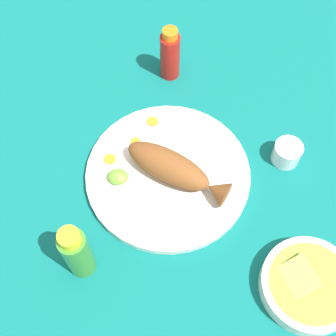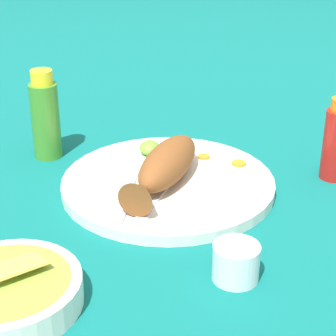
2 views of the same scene
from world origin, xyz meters
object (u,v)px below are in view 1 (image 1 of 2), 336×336
(fried_fish, at_px, (175,169))
(guacamole_bowl, at_px, (308,285))
(fork_near, at_px, (207,188))
(fork_far, at_px, (194,204))
(main_plate, at_px, (168,175))
(salt_cup, at_px, (287,154))
(hot_sauce_bottle_red, at_px, (170,54))
(hot_sauce_bottle_green, at_px, (77,252))

(fried_fish, relative_size, guacamole_bowl, 1.30)
(fork_near, relative_size, fork_far, 0.97)
(main_plate, xyz_separation_m, fork_far, (-0.06, 0.06, 0.01))
(fork_near, height_order, salt_cup, salt_cup)
(fork_far, bearing_deg, fried_fish, 137.40)
(main_plate, relative_size, fork_near, 1.93)
(hot_sauce_bottle_red, distance_m, hot_sauce_bottle_green, 0.50)
(fork_far, distance_m, hot_sauce_bottle_red, 0.36)
(main_plate, xyz_separation_m, guacamole_bowl, (-0.29, 0.19, 0.01))
(hot_sauce_bottle_green, bearing_deg, fork_far, -141.88)
(main_plate, relative_size, hot_sauce_bottle_green, 2.14)
(hot_sauce_bottle_red, height_order, salt_cup, hot_sauce_bottle_red)
(fork_far, xyz_separation_m, salt_cup, (-0.18, -0.15, 0.00))
(fried_fish, bearing_deg, fork_far, 150.91)
(fork_far, bearing_deg, hot_sauce_bottle_red, 114.31)
(main_plate, distance_m, hot_sauce_bottle_red, 0.29)
(fork_far, relative_size, salt_cup, 3.07)
(fried_fish, distance_m, fork_far, 0.08)
(fork_near, height_order, fork_far, same)
(hot_sauce_bottle_green, bearing_deg, hot_sauce_bottle_red, -100.36)
(fried_fish, relative_size, hot_sauce_bottle_green, 1.45)
(main_plate, relative_size, guacamole_bowl, 1.93)
(salt_cup, bearing_deg, fried_fish, 21.28)
(fork_far, distance_m, salt_cup, 0.23)
(main_plate, bearing_deg, fork_far, 134.54)
(fork_far, height_order, hot_sauce_bottle_red, hot_sauce_bottle_red)
(hot_sauce_bottle_green, bearing_deg, salt_cup, -141.25)
(main_plate, relative_size, salt_cup, 5.73)
(hot_sauce_bottle_green, relative_size, guacamole_bowl, 0.90)
(fork_near, bearing_deg, fried_fish, -175.12)
(hot_sauce_bottle_green, bearing_deg, fried_fish, -124.50)
(main_plate, height_order, hot_sauce_bottle_green, hot_sauce_bottle_green)
(main_plate, height_order, fried_fish, fried_fish)
(fork_near, relative_size, hot_sauce_bottle_green, 1.11)
(salt_cup, bearing_deg, guacamole_bowl, 100.32)
(salt_cup, bearing_deg, fork_near, 34.26)
(guacamole_bowl, bearing_deg, hot_sauce_bottle_green, 3.15)
(main_plate, distance_m, fork_near, 0.09)
(guacamole_bowl, bearing_deg, hot_sauce_bottle_red, -54.81)
(hot_sauce_bottle_green, xyz_separation_m, guacamole_bowl, (-0.42, -0.02, -0.06))
(salt_cup, relative_size, guacamole_bowl, 0.34)
(salt_cup, bearing_deg, fork_far, 39.43)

